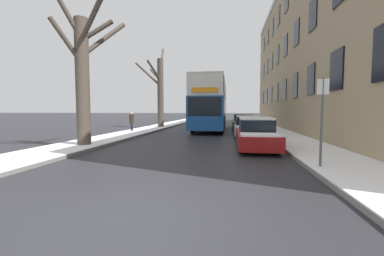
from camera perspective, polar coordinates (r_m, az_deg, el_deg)
ground_plane at (r=4.61m, az=-16.49°, el=-18.87°), size 320.00×320.00×0.00m
sidewalk_left at (r=57.32m, az=1.16°, el=2.26°), size 2.48×130.00×0.16m
sidewalk_right at (r=56.98m, az=11.92°, el=2.17°), size 2.48×130.00×0.16m
terrace_facade_right at (r=25.92m, az=30.26°, el=15.25°), size 9.10×37.85×14.17m
bare_tree_left_0 at (r=13.24m, az=-23.00°, el=11.26°), size 3.19×3.20×7.29m
bare_tree_left_1 at (r=26.00m, az=-7.23°, el=8.48°), size 2.86×4.15×8.30m
double_decker_bus at (r=23.11m, az=4.12°, el=5.75°), size 2.62×10.93×4.43m
parked_car_0 at (r=12.22m, az=14.02°, el=-1.39°), size 1.70×4.58×1.45m
parked_car_1 at (r=17.77m, az=12.25°, el=0.24°), size 1.80×4.31×1.42m
parked_car_2 at (r=23.73m, az=11.28°, el=1.18°), size 1.87×4.26×1.43m
parked_car_3 at (r=29.00m, az=10.75°, el=1.66°), size 1.77×4.20×1.40m
oncoming_van at (r=37.92m, az=1.84°, el=3.30°), size 2.04×5.65×2.49m
pedestrian_left_sidewalk at (r=20.94m, az=-13.26°, el=1.44°), size 0.35×0.35×1.63m
street_sign_post at (r=8.17m, az=26.89°, el=1.87°), size 0.32×0.07×2.69m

